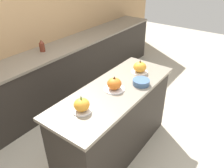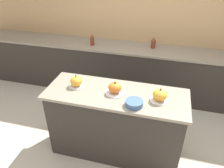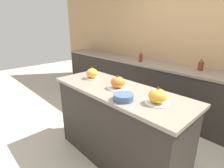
% 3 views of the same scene
% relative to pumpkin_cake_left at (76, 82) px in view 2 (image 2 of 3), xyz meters
% --- Properties ---
extents(ground_plane, '(12.00, 12.00, 0.00)m').
position_rel_pumpkin_cake_left_xyz_m(ground_plane, '(0.50, -0.03, -1.00)').
color(ground_plane, '#BCB29E').
extents(wall_back, '(8.00, 0.06, 2.50)m').
position_rel_pumpkin_cake_left_xyz_m(wall_back, '(0.50, 1.79, 0.25)').
color(wall_back, tan).
rests_on(wall_back, ground_plane).
extents(kitchen_island, '(1.69, 0.63, 0.94)m').
position_rel_pumpkin_cake_left_xyz_m(kitchen_island, '(0.50, -0.03, -0.53)').
color(kitchen_island, '#2D2823').
rests_on(kitchen_island, ground_plane).
extents(back_counter, '(6.00, 0.60, 0.92)m').
position_rel_pumpkin_cake_left_xyz_m(back_counter, '(0.50, 1.46, -0.54)').
color(back_counter, '#2D2823').
rests_on(back_counter, ground_plane).
extents(pumpkin_cake_left, '(0.19, 0.19, 0.17)m').
position_rel_pumpkin_cake_left_xyz_m(pumpkin_cake_left, '(0.00, 0.00, 0.00)').
color(pumpkin_cake_left, silver).
rests_on(pumpkin_cake_left, kitchen_island).
extents(pumpkin_cake_center, '(0.23, 0.23, 0.16)m').
position_rel_pumpkin_cake_left_xyz_m(pumpkin_cake_center, '(0.49, -0.02, -0.00)').
color(pumpkin_cake_center, silver).
rests_on(pumpkin_cake_center, kitchen_island).
extents(pumpkin_cake_right, '(0.21, 0.21, 0.16)m').
position_rel_pumpkin_cake_left_xyz_m(pumpkin_cake_right, '(1.00, -0.04, 0.00)').
color(pumpkin_cake_right, silver).
rests_on(pumpkin_cake_right, kitchen_island).
extents(bottle_tall, '(0.07, 0.07, 0.20)m').
position_rel_pumpkin_cake_left_xyz_m(bottle_tall, '(-0.29, 1.39, 0.01)').
color(bottle_tall, maroon).
rests_on(bottle_tall, back_counter).
extents(bottle_short, '(0.08, 0.08, 0.19)m').
position_rel_pumpkin_cake_left_xyz_m(bottle_short, '(0.78, 1.54, 0.00)').
color(bottle_short, maroon).
rests_on(bottle_short, back_counter).
extents(mixing_bowl, '(0.19, 0.19, 0.06)m').
position_rel_pumpkin_cake_left_xyz_m(mixing_bowl, '(0.75, -0.21, -0.03)').
color(mixing_bowl, '#3D5B84').
rests_on(mixing_bowl, kitchen_island).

